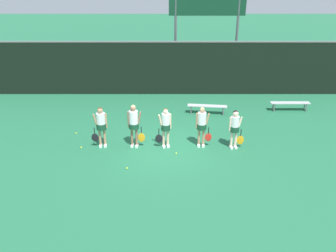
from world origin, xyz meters
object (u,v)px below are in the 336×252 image
Objects in this scene: player_0 at (102,124)px; player_4 at (236,126)px; tennis_ball_0 at (77,133)px; tennis_ball_1 at (82,147)px; scoreboard at (208,11)px; tennis_ball_2 at (128,168)px; tennis_ball_4 at (134,130)px; player_1 at (135,122)px; bench_far at (291,104)px; player_2 at (166,125)px; bench_courtside at (208,107)px; tennis_ball_3 at (177,153)px; player_3 at (203,124)px.

player_4 is at bearing -9.13° from player_0.
tennis_ball_1 reaches higher than tennis_ball_0.
tennis_ball_2 is at bearing -110.78° from scoreboard.
tennis_ball_4 is (1.94, 1.75, -0.00)m from tennis_ball_1.
tennis_ball_1 is at bearing -172.94° from player_1.
scoreboard is 10.48m from tennis_ball_0.
player_2 is at bearing -146.94° from bench_far.
tennis_ball_2 is 3.41m from tennis_ball_4.
bench_courtside is 4.75m from tennis_ball_3.
player_3 is 1.04× the size of player_4.
bench_far is 29.20× the size of tennis_ball_1.
tennis_ball_3 is at bearing -103.55° from bench_courtside.
player_3 reaches higher than player_2.
player_1 is at bearing -124.70° from bench_courtside.
tennis_ball_2 is (-0.12, -1.82, -1.04)m from player_1.
player_3 is at bearing 33.00° from tennis_ball_2.
player_2 reaches higher than tennis_ball_1.
player_1 is at bearing -177.41° from player_3.
bench_courtside reaches higher than tennis_ball_1.
bench_courtside is 1.21× the size of player_3.
player_4 reaches higher than tennis_ball_4.
player_1 reaches higher than bench_far.
tennis_ball_0 and tennis_ball_3 have the same top height.
bench_courtside is 1.23× the size of player_2.
tennis_ball_3 is at bearing -65.59° from player_2.
bench_courtside is at bearing 52.34° from player_2.
player_1 reaches higher than tennis_ball_3.
player_4 is 4.67m from tennis_ball_4.
scoreboard is at bearing 54.88° from tennis_ball_1.
tennis_ball_4 is at bearing 91.87° from tennis_ball_2.
scoreboard is 8.92m from tennis_ball_4.
player_0 is at bearing -124.57° from tennis_ball_4.
tennis_ball_4 is (-8.00, -2.60, -0.37)m from bench_far.
bench_courtside is 5.09m from player_1.
bench_courtside is at bearing 30.97° from tennis_ball_4.
player_3 is (-0.93, -8.09, -3.71)m from scoreboard.
tennis_ball_3 is (0.42, -0.66, -0.94)m from player_2.
player_1 reaches higher than player_2.
tennis_ball_2 is at bearing -166.88° from player_4.
tennis_ball_4 is at bearing -141.75° from bench_courtside.
player_0 is 5.33m from player_4.
tennis_ball_3 is at bearing -175.71° from player_4.
player_0 is 26.47× the size of tennis_ball_4.
tennis_ball_0 is at bearing -132.90° from scoreboard.
tennis_ball_0 reaches higher than tennis_ball_4.
scoreboard is at bearing 50.80° from player_0.
player_2 is 25.32× the size of tennis_ball_0.
player_4 reaches higher than tennis_ball_2.
bench_courtside is 1.00× the size of bench_far.
scoreboard is at bearing 85.49° from player_3.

